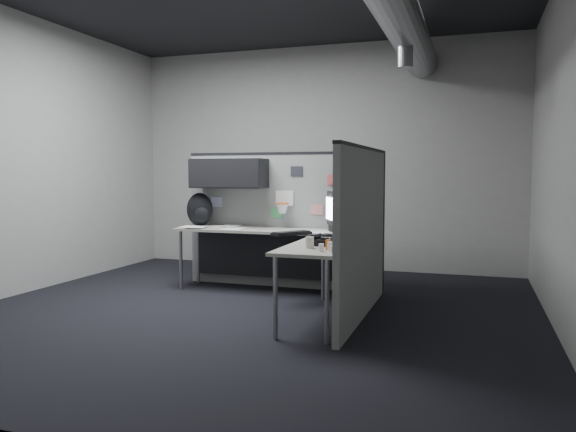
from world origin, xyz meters
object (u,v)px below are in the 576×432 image
(keyboard, at_px, (291,233))
(backpack, at_px, (200,210))
(phone, at_px, (322,241))
(desk, at_px, (285,243))
(monitor, at_px, (348,211))

(keyboard, xyz_separation_m, backpack, (-1.36, 0.56, 0.18))
(backpack, bearing_deg, keyboard, -39.37)
(phone, height_order, backpack, backpack)
(keyboard, relative_size, phone, 1.88)
(backpack, bearing_deg, phone, -51.22)
(phone, xyz_separation_m, backpack, (-1.88, 1.27, 0.16))
(desk, height_order, keyboard, keyboard)
(keyboard, distance_m, phone, 0.89)
(desk, xyz_separation_m, keyboard, (0.14, -0.21, 0.14))
(monitor, bearing_deg, phone, -71.53)
(monitor, bearing_deg, keyboard, -119.25)
(keyboard, bearing_deg, backpack, 148.47)
(desk, bearing_deg, keyboard, -56.02)
(keyboard, bearing_deg, monitor, 33.86)
(phone, bearing_deg, backpack, 165.66)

